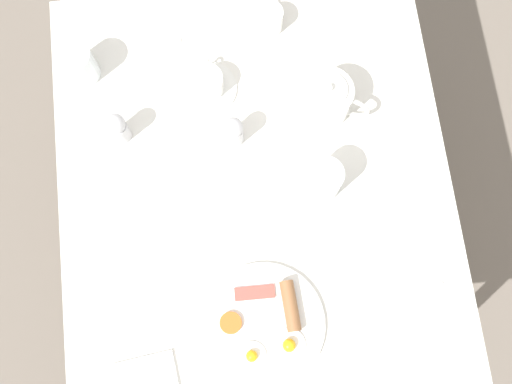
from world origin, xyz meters
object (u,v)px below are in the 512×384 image
object	(u,v)px
knife_by_plate	(419,319)
fork_by_plate	(145,37)
water_glass_tall	(323,180)
napkin_folded	(146,379)
teapot_near	(326,99)
breakfast_plate	(266,324)
teacup_with_saucer_left	(207,84)
pepper_grinder	(233,131)
salt_grinder	(118,128)
water_glass_short	(78,64)
creamer_jug	(269,19)

from	to	relation	value
knife_by_plate	fork_by_plate	bearing A→B (deg)	36.02
water_glass_tall	napkin_folded	xyz separation A→B (m)	(-0.38, 0.43, -0.05)
teapot_near	napkin_folded	world-z (taller)	teapot_near
breakfast_plate	fork_by_plate	bearing A→B (deg)	16.13
teacup_with_saucer_left	pepper_grinder	size ratio (longest dim) A/B	1.35
salt_grinder	pepper_grinder	bearing A→B (deg)	-98.87
teapot_near	water_glass_tall	xyz separation A→B (m)	(-0.19, 0.04, 0.00)
breakfast_plate	teapot_near	xyz separation A→B (m)	(0.48, -0.20, 0.04)
teapot_near	water_glass_short	world-z (taller)	teapot_near
breakfast_plate	creamer_jug	world-z (taller)	creamer_jug
teapot_near	napkin_folded	xyz separation A→B (m)	(-0.56, 0.47, -0.05)
creamer_jug	fork_by_plate	size ratio (longest dim) A/B	0.53
napkin_folded	pepper_grinder	bearing A→B (deg)	-25.56
teapot_near	salt_grinder	world-z (taller)	teapot_near
breakfast_plate	water_glass_tall	bearing A→B (deg)	-29.14
water_glass_short	napkin_folded	world-z (taller)	water_glass_short
creamer_jug	fork_by_plate	bearing A→B (deg)	89.08
creamer_jug	napkin_folded	bearing A→B (deg)	155.51
fork_by_plate	knife_by_plate	size ratio (longest dim) A/B	1.13
napkin_folded	knife_by_plate	xyz separation A→B (m)	(0.05, -0.60, -0.00)
salt_grinder	knife_by_plate	distance (m)	0.79
creamer_jug	salt_grinder	bearing A→B (deg)	122.63
breakfast_plate	napkin_folded	bearing A→B (deg)	107.34
salt_grinder	knife_by_plate	world-z (taller)	salt_grinder
creamer_jug	napkin_folded	size ratio (longest dim) A/B	0.67
water_glass_tall	knife_by_plate	world-z (taller)	water_glass_tall
teapot_near	knife_by_plate	world-z (taller)	teapot_near
teapot_near	salt_grinder	bearing A→B (deg)	26.67
creamer_jug	fork_by_plate	xyz separation A→B (m)	(0.00, 0.30, -0.03)
water_glass_short	fork_by_plate	distance (m)	0.18
fork_by_plate	knife_by_plate	world-z (taller)	same
teapot_near	water_glass_short	size ratio (longest dim) A/B	1.96
breakfast_plate	water_glass_tall	world-z (taller)	water_glass_tall
water_glass_tall	knife_by_plate	xyz separation A→B (m)	(-0.32, -0.17, -0.05)
pepper_grinder	knife_by_plate	xyz separation A→B (m)	(-0.46, -0.35, -0.05)
pepper_grinder	napkin_folded	bearing A→B (deg)	154.44
teacup_with_saucer_left	knife_by_plate	xyz separation A→B (m)	(-0.59, -0.40, -0.03)
creamer_jug	knife_by_plate	xyz separation A→B (m)	(-0.74, -0.24, -0.03)
salt_grinder	napkin_folded	size ratio (longest dim) A/B	0.73
water_glass_tall	fork_by_plate	bearing A→B (deg)	41.22
pepper_grinder	fork_by_plate	size ratio (longest dim) A/B	0.58
knife_by_plate	pepper_grinder	bearing A→B (deg)	37.73
salt_grinder	water_glass_short	bearing A→B (deg)	25.94
water_glass_tall	breakfast_plate	bearing A→B (deg)	150.86
fork_by_plate	knife_by_plate	distance (m)	0.92
pepper_grinder	knife_by_plate	size ratio (longest dim) A/B	0.66
teapot_near	fork_by_plate	bearing A→B (deg)	-4.62
water_glass_tall	salt_grinder	bearing A→B (deg)	68.18
breakfast_plate	water_glass_short	xyz separation A→B (m)	(0.64, 0.36, 0.04)
breakfast_plate	water_glass_tall	distance (m)	0.34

